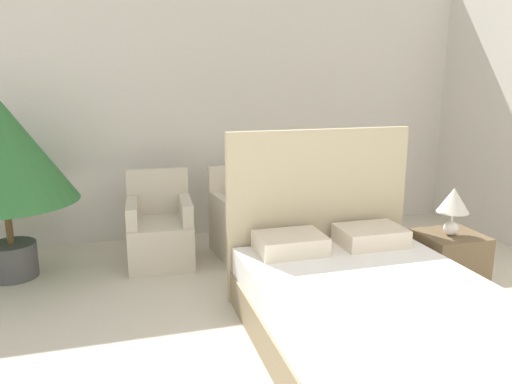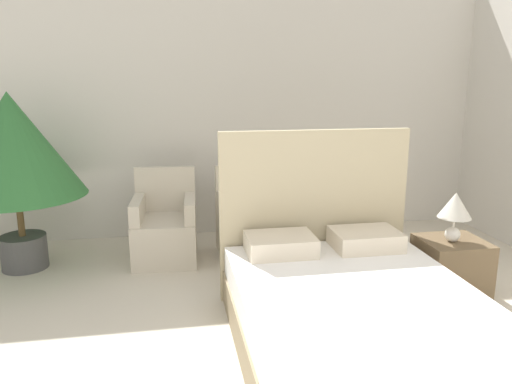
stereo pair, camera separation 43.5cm
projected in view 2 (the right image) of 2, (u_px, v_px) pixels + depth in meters
The scene contains 7 objects.
wall_back at pixel (233, 105), 5.54m from camera, with size 10.00×0.06×2.90m.
bed at pixel (358, 319), 3.16m from camera, with size 1.54×2.24×1.37m.
armchair_near_window_left at pixel (165, 232), 4.89m from camera, with size 0.64×0.69×0.88m.
armchair_near_window_right at pixel (251, 227), 5.03m from camera, with size 0.67×0.72×0.88m.
potted_palm at pixel (13, 149), 4.47m from camera, with size 1.24×1.24×1.64m.
nightstand at pixel (450, 269), 4.05m from camera, with size 0.50×0.47×0.49m.
table_lamp at pixel (455, 209), 3.90m from camera, with size 0.26×0.26×0.40m.
Camera 2 is at (-0.74, -1.46, 1.79)m, focal length 35.00 mm.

